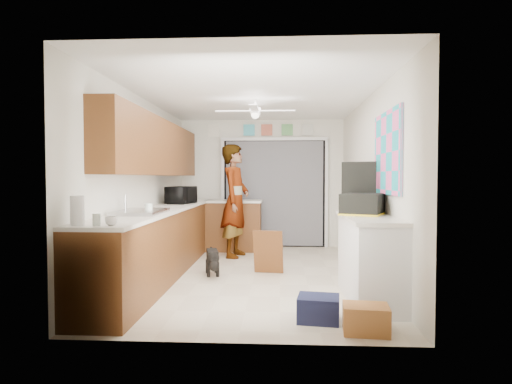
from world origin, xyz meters
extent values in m
plane|color=beige|center=(0.00, 0.00, 0.00)|extent=(5.00, 5.00, 0.00)
plane|color=white|center=(0.00, 0.00, 2.50)|extent=(5.00, 5.00, 0.00)
plane|color=silver|center=(0.00, 2.50, 1.25)|extent=(3.20, 0.00, 3.20)
plane|color=silver|center=(0.00, -2.50, 1.25)|extent=(3.20, 0.00, 3.20)
plane|color=silver|center=(-1.60, 0.00, 1.25)|extent=(0.00, 5.00, 5.00)
plane|color=silver|center=(1.60, 0.00, 1.25)|extent=(0.00, 5.00, 5.00)
cube|color=brown|center=(-1.30, 0.00, 0.45)|extent=(0.60, 4.80, 0.90)
cube|color=white|center=(-1.29, 0.00, 0.92)|extent=(0.62, 4.80, 0.04)
cube|color=brown|center=(-1.44, 0.20, 1.80)|extent=(0.32, 4.00, 0.80)
cube|color=silver|center=(-1.29, -1.00, 0.95)|extent=(0.50, 0.76, 0.06)
cylinder|color=silver|center=(-1.48, -1.00, 1.05)|extent=(0.03, 0.03, 0.22)
cube|color=brown|center=(-0.50, 2.00, 0.45)|extent=(1.00, 0.60, 0.90)
cube|color=white|center=(-0.50, 2.00, 0.92)|extent=(1.04, 0.64, 0.04)
cube|color=black|center=(0.25, 2.47, 1.05)|extent=(2.00, 0.06, 2.10)
cube|color=slate|center=(0.25, 2.43, 1.05)|extent=(1.90, 0.03, 2.05)
cube|color=white|center=(-0.77, 2.44, 1.05)|extent=(0.06, 0.04, 2.10)
cube|color=white|center=(1.27, 2.44, 1.05)|extent=(0.06, 0.04, 2.10)
cube|color=white|center=(0.25, 2.44, 2.12)|extent=(2.10, 0.04, 0.06)
cube|color=#4CB8CB|center=(-0.25, 2.47, 2.30)|extent=(0.22, 0.02, 0.22)
cube|color=#BF5D47|center=(0.10, 2.47, 2.30)|extent=(0.22, 0.02, 0.22)
cube|color=#5CA25D|center=(0.50, 2.47, 2.30)|extent=(0.22, 0.02, 0.22)
cube|color=beige|center=(0.90, 2.47, 2.30)|extent=(0.22, 0.02, 0.22)
cube|color=silver|center=(-0.95, 2.47, 2.30)|extent=(0.22, 0.02, 0.26)
cube|color=white|center=(1.35, -1.20, 0.45)|extent=(0.50, 1.40, 0.90)
cube|color=white|center=(1.34, -1.20, 0.92)|extent=(0.54, 1.44, 0.04)
cube|color=pink|center=(1.58, -1.00, 1.65)|extent=(0.03, 1.15, 0.95)
cube|color=white|center=(0.00, 0.20, 2.32)|extent=(1.14, 1.14, 0.24)
imported|color=black|center=(-1.25, 0.89, 1.08)|extent=(0.45, 0.57, 0.28)
imported|color=white|center=(-1.15, -2.25, 0.98)|extent=(0.11, 0.11, 0.08)
cylinder|color=silver|center=(-1.18, -1.04, 1.00)|extent=(0.11, 0.11, 0.13)
cylinder|color=silver|center=(-1.28, -2.25, 0.99)|extent=(0.09, 0.09, 0.11)
cylinder|color=white|center=(-1.46, -2.25, 1.07)|extent=(0.14, 0.14, 0.27)
cube|color=black|center=(1.32, -0.96, 1.06)|extent=(0.61, 0.69, 0.24)
cube|color=yellow|center=(1.32, -0.96, 0.95)|extent=(0.63, 0.71, 0.02)
cube|color=black|center=(1.32, -0.67, 1.31)|extent=(0.40, 0.19, 0.50)
cube|color=#C1773C|center=(1.11, -2.20, 0.12)|extent=(0.42, 0.33, 0.25)
cube|color=black|center=(0.72, -1.91, 0.12)|extent=(0.43, 0.38, 0.24)
cube|color=brown|center=(0.19, 0.05, 0.31)|extent=(0.44, 0.22, 0.62)
imported|color=white|center=(-0.41, 1.34, 0.97)|extent=(0.59, 0.78, 1.93)
cube|color=black|center=(-0.59, -0.06, 0.20)|extent=(0.33, 0.54, 0.39)
camera|label=1|loc=(0.35, -5.97, 1.37)|focal=30.00mm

